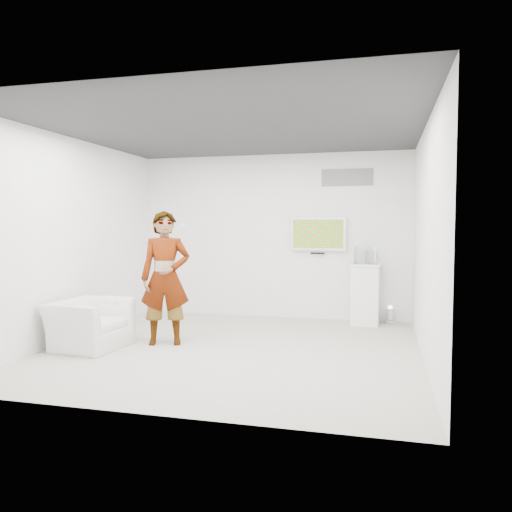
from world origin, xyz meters
name	(u,v)px	position (x,y,z in m)	size (l,w,h in m)	color
room	(233,240)	(0.00, 0.00, 1.50)	(5.01, 5.01, 3.00)	#A5A097
tv	(318,234)	(0.85, 2.45, 1.55)	(1.00, 0.08, 0.60)	silver
logo_decal	(347,177)	(1.35, 2.49, 2.55)	(0.90, 0.02, 0.30)	slate
person	(165,278)	(-1.03, 0.03, 0.95)	(0.70, 0.46, 1.91)	silver
armchair	(89,324)	(-1.97, -0.44, 0.33)	(1.02, 0.89, 0.66)	silver
pedestal	(365,294)	(1.70, 2.18, 0.52)	(0.51, 0.51, 1.05)	white
floor_uplight	(390,315)	(2.12, 2.35, 0.15)	(0.19, 0.19, 0.30)	silver
vitrine	(366,255)	(1.70, 2.18, 1.21)	(0.31, 0.31, 0.31)	white
console	(366,257)	(1.70, 2.18, 1.16)	(0.05, 0.16, 0.22)	white
wii_remote	(183,224)	(-0.84, 0.25, 1.72)	(0.03, 0.13, 0.03)	white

